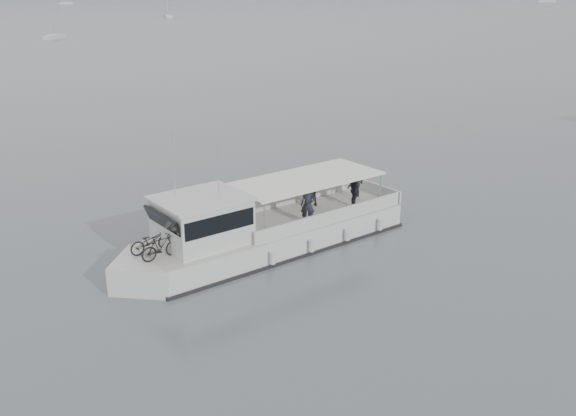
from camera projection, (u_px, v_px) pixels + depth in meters
name	position (u px, v px, depth m)	size (l,w,h in m)	color
ground	(352.00, 268.00, 23.93)	(1400.00, 1400.00, 0.00)	#525A61
tour_boat	(253.00, 233.00, 24.94)	(12.61, 6.81, 5.38)	silver
moored_fleet	(58.00, 14.00, 195.75)	(451.92, 348.87, 10.16)	silver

